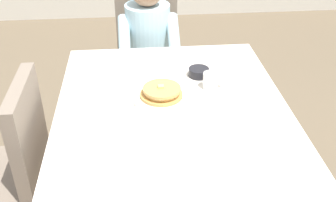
{
  "coord_description": "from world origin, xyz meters",
  "views": [
    {
      "loc": [
        -0.17,
        -1.55,
        1.79
      ],
      "look_at": [
        -0.02,
        0.04,
        0.79
      ],
      "focal_mm": 43.57,
      "sensor_mm": 36.0,
      "label": 1
    }
  ],
  "objects_px": {
    "knife_right_of_plate": "(200,99)",
    "spoon_near_edge": "(167,136)",
    "chair_left_side": "(12,160)",
    "syrup_pitcher": "(112,77)",
    "bowl_butter": "(199,72)",
    "fork_left_of_plate": "(122,103)",
    "plate_breakfast": "(161,98)",
    "chair_diner": "(148,50)",
    "breakfast_stack": "(162,92)",
    "dining_table_main": "(174,131)",
    "diner_person": "(148,41)",
    "cup_coffee": "(211,81)"
  },
  "relations": [
    {
      "from": "chair_diner",
      "to": "knife_right_of_plate",
      "type": "height_order",
      "value": "chair_diner"
    },
    {
      "from": "cup_coffee",
      "to": "knife_right_of_plate",
      "type": "bearing_deg",
      "value": -123.96
    },
    {
      "from": "knife_right_of_plate",
      "to": "spoon_near_edge",
      "type": "height_order",
      "value": "same"
    },
    {
      "from": "syrup_pitcher",
      "to": "fork_left_of_plate",
      "type": "distance_m",
      "value": 0.21
    },
    {
      "from": "bowl_butter",
      "to": "spoon_near_edge",
      "type": "relative_size",
      "value": 0.73
    },
    {
      "from": "spoon_near_edge",
      "to": "cup_coffee",
      "type": "bearing_deg",
      "value": 52.58
    },
    {
      "from": "dining_table_main",
      "to": "chair_left_side",
      "type": "height_order",
      "value": "chair_left_side"
    },
    {
      "from": "chair_left_side",
      "to": "cup_coffee",
      "type": "xyz_separation_m",
      "value": [
        0.98,
        0.23,
        0.25
      ]
    },
    {
      "from": "diner_person",
      "to": "fork_left_of_plate",
      "type": "distance_m",
      "value": 0.91
    },
    {
      "from": "chair_left_side",
      "to": "syrup_pitcher",
      "type": "relative_size",
      "value": 11.63
    },
    {
      "from": "dining_table_main",
      "to": "bowl_butter",
      "type": "relative_size",
      "value": 13.85
    },
    {
      "from": "dining_table_main",
      "to": "fork_left_of_plate",
      "type": "relative_size",
      "value": 8.47
    },
    {
      "from": "chair_left_side",
      "to": "plate_breakfast",
      "type": "distance_m",
      "value": 0.77
    },
    {
      "from": "bowl_butter",
      "to": "chair_left_side",
      "type": "bearing_deg",
      "value": -158.94
    },
    {
      "from": "breakfast_stack",
      "to": "chair_diner",
      "type": "bearing_deg",
      "value": 91.26
    },
    {
      "from": "plate_breakfast",
      "to": "bowl_butter",
      "type": "relative_size",
      "value": 2.55
    },
    {
      "from": "chair_diner",
      "to": "diner_person",
      "type": "relative_size",
      "value": 0.83
    },
    {
      "from": "chair_left_side",
      "to": "breakfast_stack",
      "type": "relative_size",
      "value": 4.45
    },
    {
      "from": "chair_left_side",
      "to": "syrup_pitcher",
      "type": "bearing_deg",
      "value": -56.33
    },
    {
      "from": "dining_table_main",
      "to": "syrup_pitcher",
      "type": "xyz_separation_m",
      "value": [
        -0.29,
        0.32,
        0.13
      ]
    },
    {
      "from": "bowl_butter",
      "to": "fork_left_of_plate",
      "type": "relative_size",
      "value": 0.61
    },
    {
      "from": "cup_coffee",
      "to": "syrup_pitcher",
      "type": "relative_size",
      "value": 1.41
    },
    {
      "from": "chair_left_side",
      "to": "cup_coffee",
      "type": "distance_m",
      "value": 1.04
    },
    {
      "from": "chair_diner",
      "to": "breakfast_stack",
      "type": "bearing_deg",
      "value": 91.26
    },
    {
      "from": "diner_person",
      "to": "fork_left_of_plate",
      "type": "height_order",
      "value": "diner_person"
    },
    {
      "from": "diner_person",
      "to": "breakfast_stack",
      "type": "xyz_separation_m",
      "value": [
        0.02,
        -0.87,
        0.11
      ]
    },
    {
      "from": "plate_breakfast",
      "to": "breakfast_stack",
      "type": "distance_m",
      "value": 0.03
    },
    {
      "from": "dining_table_main",
      "to": "diner_person",
      "type": "relative_size",
      "value": 1.36
    },
    {
      "from": "breakfast_stack",
      "to": "knife_right_of_plate",
      "type": "relative_size",
      "value": 1.05
    },
    {
      "from": "bowl_butter",
      "to": "syrup_pitcher",
      "type": "xyz_separation_m",
      "value": [
        -0.46,
        -0.04,
        0.02
      ]
    },
    {
      "from": "breakfast_stack",
      "to": "spoon_near_edge",
      "type": "bearing_deg",
      "value": -90.68
    },
    {
      "from": "chair_left_side",
      "to": "knife_right_of_plate",
      "type": "bearing_deg",
      "value": -82.23
    },
    {
      "from": "cup_coffee",
      "to": "spoon_near_edge",
      "type": "height_order",
      "value": "cup_coffee"
    },
    {
      "from": "knife_right_of_plate",
      "to": "syrup_pitcher",
      "type": "bearing_deg",
      "value": 61.28
    },
    {
      "from": "chair_left_side",
      "to": "breakfast_stack",
      "type": "xyz_separation_m",
      "value": [
        0.72,
        0.15,
        0.25
      ]
    },
    {
      "from": "diner_person",
      "to": "knife_right_of_plate",
      "type": "distance_m",
      "value": 0.92
    },
    {
      "from": "breakfast_stack",
      "to": "syrup_pitcher",
      "type": "xyz_separation_m",
      "value": [
        -0.24,
        0.17,
        -0.0
      ]
    },
    {
      "from": "bowl_butter",
      "to": "chair_diner",
      "type": "bearing_deg",
      "value": 106.53
    },
    {
      "from": "syrup_pitcher",
      "to": "knife_right_of_plate",
      "type": "distance_m",
      "value": 0.47
    },
    {
      "from": "chair_diner",
      "to": "diner_person",
      "type": "xyz_separation_m",
      "value": [
        -0.0,
        -0.16,
        0.14
      ]
    },
    {
      "from": "chair_left_side",
      "to": "fork_left_of_plate",
      "type": "height_order",
      "value": "chair_left_side"
    },
    {
      "from": "dining_table_main",
      "to": "plate_breakfast",
      "type": "xyz_separation_m",
      "value": [
        -0.05,
        0.14,
        0.1
      ]
    },
    {
      "from": "dining_table_main",
      "to": "cup_coffee",
      "type": "relative_size",
      "value": 13.49
    },
    {
      "from": "diner_person",
      "to": "chair_left_side",
      "type": "relative_size",
      "value": 1.2
    },
    {
      "from": "chair_left_side",
      "to": "knife_right_of_plate",
      "type": "xyz_separation_m",
      "value": [
        0.91,
        0.12,
        0.21
      ]
    },
    {
      "from": "breakfast_stack",
      "to": "plate_breakfast",
      "type": "bearing_deg",
      "value": -137.11
    },
    {
      "from": "knife_right_of_plate",
      "to": "spoon_near_edge",
      "type": "distance_m",
      "value": 0.34
    },
    {
      "from": "knife_right_of_plate",
      "to": "cup_coffee",
      "type": "bearing_deg",
      "value": -38.25
    },
    {
      "from": "breakfast_stack",
      "to": "knife_right_of_plate",
      "type": "distance_m",
      "value": 0.19
    },
    {
      "from": "breakfast_stack",
      "to": "fork_left_of_plate",
      "type": "xyz_separation_m",
      "value": [
        -0.19,
        -0.02,
        -0.04
      ]
    }
  ]
}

